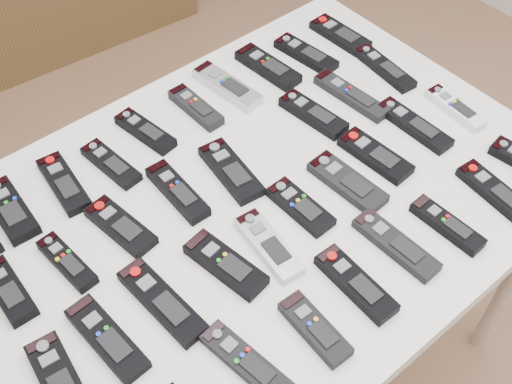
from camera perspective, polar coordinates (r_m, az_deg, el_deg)
ground at (r=2.01m, az=0.94°, el=-13.74°), size 4.00×4.00×0.00m
table at (r=1.37m, az=0.00°, el=-2.09°), size 1.25×0.88×0.78m
remote_1 at (r=1.38m, az=-21.02°, el=-1.51°), size 0.07×0.17×0.02m
remote_2 at (r=1.39m, az=-16.72°, el=0.74°), size 0.07×0.17×0.02m
remote_3 at (r=1.41m, az=-12.77°, el=2.45°), size 0.06×0.16×0.02m
remote_4 at (r=1.46m, az=-9.81°, el=5.34°), size 0.07×0.16×0.02m
remote_5 at (r=1.50m, az=-5.37°, el=7.50°), size 0.05×0.16×0.02m
remote_6 at (r=1.55m, az=-2.58°, el=9.38°), size 0.07×0.19×0.02m
remote_7 at (r=1.60m, az=1.07°, el=11.06°), size 0.07×0.18×0.02m
remote_8 at (r=1.65m, az=4.45°, el=12.13°), size 0.07×0.18×0.02m
remote_9 at (r=1.72m, az=7.49°, el=13.69°), size 0.07×0.17×0.02m
remote_10 at (r=1.26m, az=-21.14°, el=-8.19°), size 0.06×0.15×0.02m
remote_11 at (r=1.27m, az=-16.45°, el=-5.98°), size 0.05×0.15×0.02m
remote_12 at (r=1.29m, az=-11.95°, el=-2.99°), size 0.08×0.17×0.02m
remote_13 at (r=1.33m, az=-6.99°, el=0.04°), size 0.05×0.17×0.02m
remote_14 at (r=1.36m, az=-2.24°, el=1.89°), size 0.08×0.18×0.02m
remote_15 at (r=1.48m, az=5.10°, el=6.91°), size 0.07×0.18×0.02m
remote_16 at (r=1.54m, az=8.45°, el=8.48°), size 0.06×0.20×0.02m
remote_17 at (r=1.63m, az=11.34°, el=10.77°), size 0.06×0.19×0.02m
remote_18 at (r=1.15m, az=-17.10°, el=-15.62°), size 0.08×0.17×0.02m
remote_19 at (r=1.16m, az=-13.11°, el=-12.56°), size 0.07×0.19×0.02m
remote_20 at (r=1.18m, az=-8.36°, el=-9.61°), size 0.07×0.20×0.02m
remote_21 at (r=1.21m, az=-2.72°, el=-6.45°), size 0.08×0.18×0.02m
remote_22 at (r=1.24m, az=1.14°, el=-4.72°), size 0.07×0.18×0.02m
remote_23 at (r=1.30m, az=3.95°, el=-1.31°), size 0.06×0.15×0.02m
remote_24 at (r=1.35m, az=8.11°, el=0.85°), size 0.07×0.18×0.02m
remote_25 at (r=1.41m, az=10.56°, el=3.23°), size 0.07×0.17×0.02m
remote_26 at (r=1.50m, az=13.85°, el=5.80°), size 0.05×0.19×0.02m
remote_27 at (r=1.56m, az=17.30°, el=7.16°), size 0.05×0.16×0.02m
remote_30 at (r=1.12m, az=-0.88°, el=-14.88°), size 0.07×0.18×0.02m
remote_31 at (r=1.15m, az=5.25°, el=-12.00°), size 0.06×0.15×0.02m
remote_32 at (r=1.20m, az=8.85°, el=-8.05°), size 0.06×0.18×0.02m
remote_33 at (r=1.27m, az=12.32°, el=-4.58°), size 0.06×0.19×0.02m
remote_34 at (r=1.32m, az=16.63°, el=-2.82°), size 0.05×0.16×0.02m
remote_35 at (r=1.41m, az=20.50°, el=-0.00°), size 0.07×0.18×0.02m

